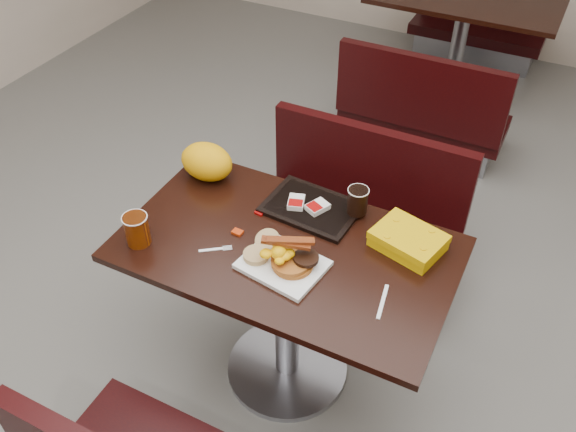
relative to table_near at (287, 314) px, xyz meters
The scene contains 24 objects.
floor 0.38m from the table_near, ahead, with size 6.00×7.00×0.01m, color slate.
table_near is the anchor object (origin of this frame).
bench_near_n 0.70m from the table_near, 90.00° to the left, with size 1.00×0.46×0.72m, color black, non-canonical shape.
table_far 2.60m from the table_near, 90.00° to the left, with size 1.20×0.70×0.75m, color black, non-canonical shape.
bench_far_s 1.90m from the table_near, 90.00° to the left, with size 1.00×0.46×0.72m, color black, non-canonical shape.
bench_far_n 3.30m from the table_near, 90.00° to the left, with size 1.00×0.46×0.72m, color black, non-canonical shape.
platter 0.40m from the table_near, 71.64° to the right, with size 0.28×0.22×0.02m, color white.
pancake_stack 0.42m from the table_near, 53.41° to the right, with size 0.14×0.14×0.03m, color #A6501B.
sausage_patty 0.45m from the table_near, 32.91° to the right, with size 0.09×0.09×0.01m, color black.
scrambled_eggs 0.46m from the table_near, 78.06° to the right, with size 0.10×0.08×0.05m, color yellow.
bacon_strips 0.49m from the table_near, 65.70° to the right, with size 0.17×0.07×0.01m, color #450A04, non-canonical shape.
muffin_bottom 0.42m from the table_near, 120.08° to the right, with size 0.09×0.09×0.02m, color tan.
muffin_top 0.42m from the table_near, 145.00° to the right, with size 0.09×0.09×0.02m, color tan.
coffee_cup_near 0.69m from the table_near, 155.87° to the right, with size 0.09×0.09×0.12m, color #8A3505.
fork 0.47m from the table_near, 149.41° to the right, with size 0.12×0.02×0.00m, color white, non-canonical shape.
knife 0.55m from the table_near, 13.25° to the right, with size 0.15×0.01×0.00m, color white.
condiment_syrup 0.43m from the table_near, behind, with size 0.04×0.03×0.01m, color #B12B07.
condiment_ketchup 0.43m from the table_near, 146.63° to the left, with size 0.03×0.03×0.01m, color #8C0504.
tray 0.44m from the table_near, 91.68° to the left, with size 0.35×0.25×0.02m, color black.
hashbrown_sleeve_left 0.46m from the table_near, 107.40° to the left, with size 0.06×0.08×0.02m, color silver.
hashbrown_sleeve_right 0.46m from the table_near, 84.81° to the left, with size 0.06×0.08×0.02m, color silver.
coffee_cup_far 0.54m from the table_near, 59.97° to the left, with size 0.08×0.08×0.10m, color black.
clamshell 0.59m from the table_near, 26.13° to the left, with size 0.24×0.18×0.06m, color #D7A203.
paper_bag 0.69m from the table_near, 154.73° to the left, with size 0.22×0.16×0.15m, color orange.
Camera 1 is at (0.71, -1.42, 2.28)m, focal length 38.28 mm.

